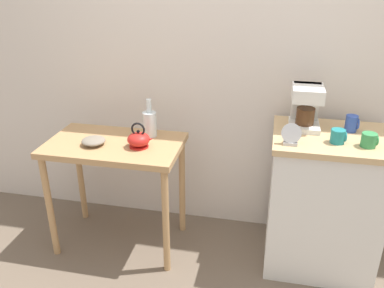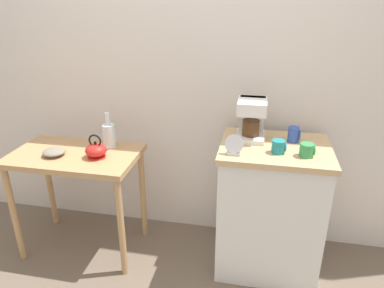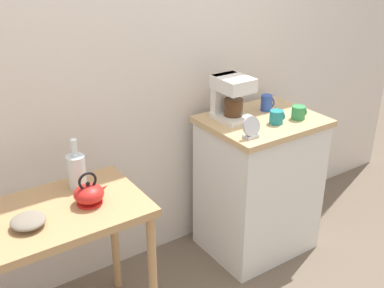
% 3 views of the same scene
% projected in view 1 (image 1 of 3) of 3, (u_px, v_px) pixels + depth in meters
% --- Properties ---
extents(ground_plane, '(8.00, 8.00, 0.00)m').
position_uv_depth(ground_plane, '(222.00, 251.00, 2.79)').
color(ground_plane, '#6B5B4C').
extents(back_wall, '(4.40, 0.10, 2.80)m').
position_uv_depth(back_wall, '(254.00, 36.00, 2.58)').
color(back_wall, silver).
rests_on(back_wall, ground_plane).
extents(wooden_table, '(0.87, 0.52, 0.78)m').
position_uv_depth(wooden_table, '(115.00, 158.00, 2.62)').
color(wooden_table, tan).
rests_on(wooden_table, ground_plane).
extents(kitchen_counter, '(0.68, 0.55, 0.91)m').
position_uv_depth(kitchen_counter, '(322.00, 202.00, 2.53)').
color(kitchen_counter, white).
rests_on(kitchen_counter, ground_plane).
extents(bowl_stoneware, '(0.15, 0.15, 0.05)m').
position_uv_depth(bowl_stoneware, '(94.00, 141.00, 2.53)').
color(bowl_stoneware, gray).
rests_on(bowl_stoneware, wooden_table).
extents(teakettle, '(0.17, 0.14, 0.16)m').
position_uv_depth(teakettle, '(139.00, 139.00, 2.49)').
color(teakettle, red).
rests_on(teakettle, wooden_table).
extents(glass_carafe_vase, '(0.09, 0.09, 0.26)m').
position_uv_depth(glass_carafe_vase, '(150.00, 123.00, 2.64)').
color(glass_carafe_vase, silver).
rests_on(glass_carafe_vase, wooden_table).
extents(coffee_maker, '(0.18, 0.22, 0.26)m').
position_uv_depth(coffee_maker, '(306.00, 105.00, 2.41)').
color(coffee_maker, white).
rests_on(coffee_maker, kitchen_counter).
extents(mug_dark_teal, '(0.09, 0.08, 0.08)m').
position_uv_depth(mug_dark_teal, '(338.00, 136.00, 2.23)').
color(mug_dark_teal, teal).
rests_on(mug_dark_teal, kitchen_counter).
extents(mug_blue, '(0.08, 0.07, 0.10)m').
position_uv_depth(mug_blue, '(352.00, 124.00, 2.38)').
color(mug_blue, '#2D4CAD').
rests_on(mug_blue, kitchen_counter).
extents(mug_tall_green, '(0.09, 0.08, 0.08)m').
position_uv_depth(mug_tall_green, '(369.00, 140.00, 2.18)').
color(mug_tall_green, '#338C4C').
rests_on(mug_tall_green, kitchen_counter).
extents(table_clock, '(0.11, 0.05, 0.12)m').
position_uv_depth(table_clock, '(291.00, 135.00, 2.20)').
color(table_clock, '#B2B5BA').
rests_on(table_clock, kitchen_counter).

